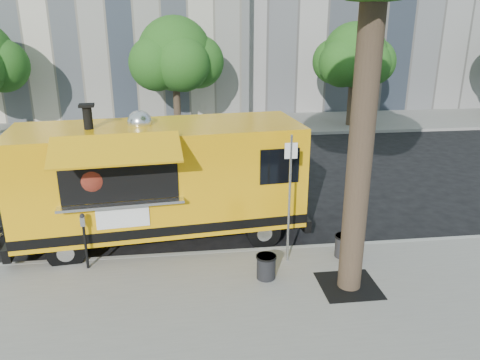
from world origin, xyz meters
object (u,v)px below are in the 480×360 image
object	(u,v)px
sign_post	(290,192)
parking_meter	(84,235)
food_truck	(160,179)
far_tree_b	(175,54)
far_tree_c	(355,55)
trash_bin_right	(266,266)
trash_bin_left	(344,245)

from	to	relation	value
sign_post	parking_meter	world-z (taller)	sign_post
food_truck	far_tree_b	bearing A→B (deg)	82.56
far_tree_b	sign_post	bearing A→B (deg)	-79.85
far_tree_c	sign_post	bearing A→B (deg)	-114.81
food_truck	trash_bin_right	bearing A→B (deg)	-52.44
sign_post	parking_meter	distance (m)	4.64
far_tree_c	food_truck	distance (m)	15.54
far_tree_b	trash_bin_left	xyz separation A→B (m)	(3.91, -14.22, -3.39)
food_truck	far_tree_c	bearing A→B (deg)	46.80
sign_post	parking_meter	xyz separation A→B (m)	(-4.55, 0.20, -0.87)
food_truck	trash_bin_right	size ratio (longest dim) A/B	13.97
trash_bin_left	far_tree_b	bearing A→B (deg)	105.38
far_tree_c	parking_meter	size ratio (longest dim) A/B	3.90
far_tree_b	sign_post	world-z (taller)	far_tree_b
far_tree_b	food_truck	xyz separation A→B (m)	(-0.37, -12.53, -2.14)
trash_bin_left	food_truck	bearing A→B (deg)	158.47
sign_post	trash_bin_right	size ratio (longest dim) A/B	5.61
far_tree_b	parking_meter	xyz separation A→B (m)	(-2.00, -14.05, -2.85)
sign_post	food_truck	distance (m)	3.39
far_tree_b	trash_bin_right	world-z (taller)	far_tree_b
sign_post	trash_bin_right	xyz separation A→B (m)	(-0.63, -0.71, -1.41)
trash_bin_right	food_truck	bearing A→B (deg)	133.32
far_tree_b	trash_bin_left	size ratio (longest dim) A/B	10.27
sign_post	trash_bin_left	xyz separation A→B (m)	(1.36, 0.03, -1.41)
far_tree_c	trash_bin_right	size ratio (longest dim) A/B	9.75
parking_meter	trash_bin_left	world-z (taller)	parking_meter
trash_bin_right	far_tree_c	bearing A→B (deg)	64.23
far_tree_b	trash_bin_left	distance (m)	15.14
sign_post	trash_bin_right	distance (m)	1.70
trash_bin_right	parking_meter	bearing A→B (deg)	166.92
sign_post	parking_meter	bearing A→B (deg)	177.48
far_tree_c	trash_bin_left	world-z (taller)	far_tree_c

